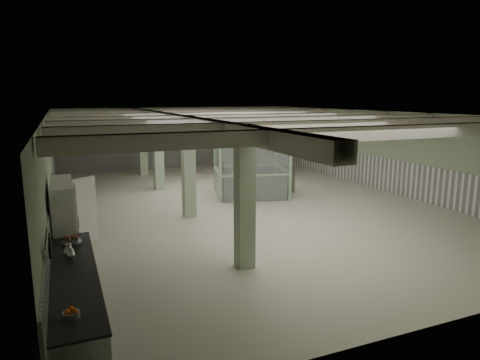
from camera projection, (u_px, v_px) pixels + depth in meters
name	position (u px, v px, depth m)	size (l,w,h in m)	color
floor	(243.00, 204.00, 17.23)	(20.00, 20.00, 0.00)	beige
ceiling	(243.00, 113.00, 16.54)	(14.00, 20.00, 0.02)	beige
wall_back	(178.00, 137.00, 25.93)	(14.00, 0.02, 3.60)	#95A786
wall_front	(456.00, 232.00, 7.83)	(14.00, 0.02, 3.60)	#95A786
wall_left	(49.00, 171.00, 14.23)	(0.02, 20.00, 3.60)	#95A786
wall_right	(383.00, 151.00, 19.54)	(0.02, 20.00, 3.60)	#95A786
wainscot_left	(53.00, 202.00, 14.44)	(0.05, 19.90, 1.50)	white
wainscot_right	(381.00, 173.00, 19.73)	(0.05, 19.90, 1.50)	white
wainscot_back	(179.00, 155.00, 26.11)	(13.90, 0.05, 1.50)	white
girder	(180.00, 120.00, 15.63)	(0.45, 19.90, 0.40)	beige
beam_a	(371.00, 133.00, 9.78)	(13.90, 0.35, 0.32)	beige
beam_b	(312.00, 126.00, 12.05)	(13.90, 0.35, 0.32)	beige
beam_c	(272.00, 122.00, 14.31)	(13.90, 0.35, 0.32)	beige
beam_d	(243.00, 118.00, 16.57)	(13.90, 0.35, 0.32)	beige
beam_e	(220.00, 115.00, 18.83)	(13.90, 0.35, 0.32)	beige
beam_f	(203.00, 113.00, 21.10)	(13.90, 0.35, 0.32)	beige
beam_g	(189.00, 112.00, 23.36)	(13.90, 0.35, 0.32)	beige
column_a	(245.00, 198.00, 10.50)	(0.42, 0.42, 3.60)	#A6BC97
column_b	(188.00, 167.00, 15.03)	(0.42, 0.42, 3.60)	#A6BC97
column_c	(158.00, 151.00, 19.56)	(0.42, 0.42, 3.60)	#A6BC97
column_d	(143.00, 142.00, 23.18)	(0.42, 0.42, 3.60)	#A6BC97
hook_rail	(46.00, 238.00, 7.37)	(0.02, 0.02, 1.20)	black
pendant_front	(327.00, 139.00, 12.31)	(0.44, 0.44, 0.22)	#29362A
pendant_mid	(249.00, 126.00, 17.28)	(0.44, 0.44, 0.22)	#29362A
pendant_back	(209.00, 120.00, 21.81)	(0.44, 0.44, 0.22)	#29362A
prep_counter	(75.00, 294.00, 8.32)	(0.89, 5.10, 0.91)	#ABAAAF
pitcher_near	(69.00, 251.00, 8.99)	(0.21, 0.25, 0.31)	#ABAAAF
pitcher_far	(71.00, 254.00, 8.86)	(0.17, 0.20, 0.26)	#ABAAAF
veg_colander	(71.00, 240.00, 9.83)	(0.47, 0.47, 0.21)	#45444A
orange_bowl	(71.00, 315.00, 6.56)	(0.26, 0.26, 0.09)	#B2B2B7
skillet_near	(50.00, 251.00, 7.34)	(0.27, 0.27, 0.04)	black
skillet_far	(50.00, 246.00, 7.61)	(0.25, 0.25, 0.03)	black
walkin_cooler	(65.00, 222.00, 11.24)	(1.03, 2.16, 1.98)	white
guard_booth	(251.00, 156.00, 18.40)	(3.68, 3.33, 2.51)	#A0BC97
filing_cabinet	(287.00, 177.00, 19.26)	(0.43, 0.62, 1.34)	#656655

